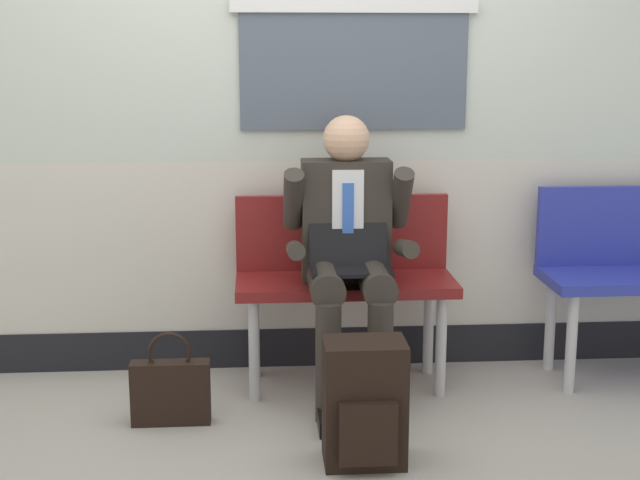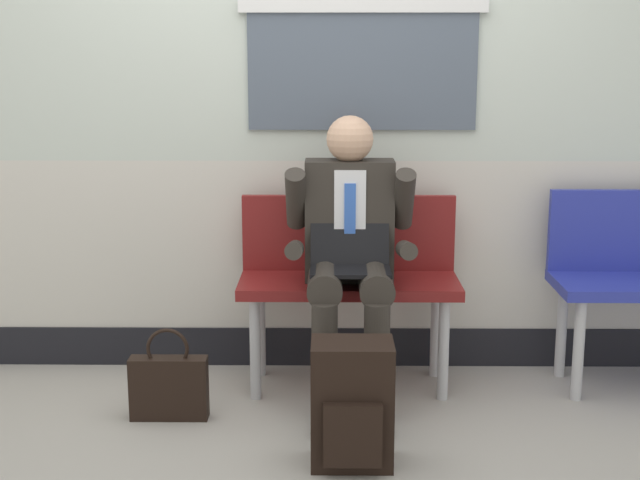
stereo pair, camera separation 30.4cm
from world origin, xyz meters
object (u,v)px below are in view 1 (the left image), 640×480
at_px(bench_with_person, 344,271).
at_px(person_seated, 348,250).
at_px(backpack, 365,404).
at_px(handbag, 171,390).

relative_size(bench_with_person, person_seated, 0.79).
height_order(bench_with_person, backpack, bench_with_person).
bearing_deg(person_seated, backpack, -90.30).
relative_size(person_seated, handbag, 3.14).
bearing_deg(bench_with_person, backpack, -90.23).
xyz_separation_m(person_seated, handbag, (-0.78, -0.25, -0.54)).
bearing_deg(backpack, handbag, 151.28).
bearing_deg(handbag, person_seated, 17.86).
distance_m(person_seated, backpack, 0.81).
xyz_separation_m(bench_with_person, handbag, (-0.78, -0.44, -0.39)).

